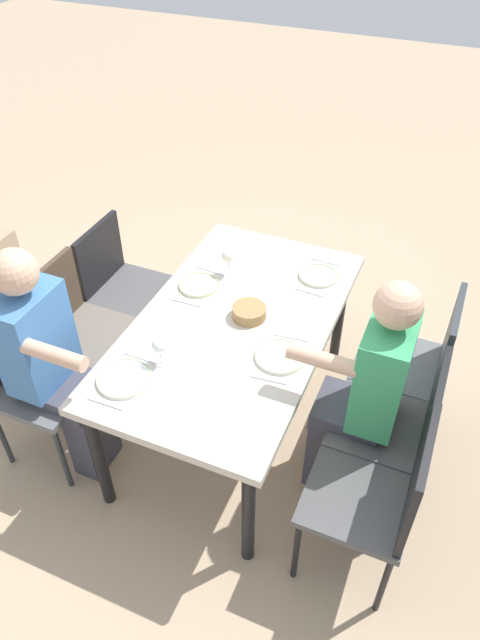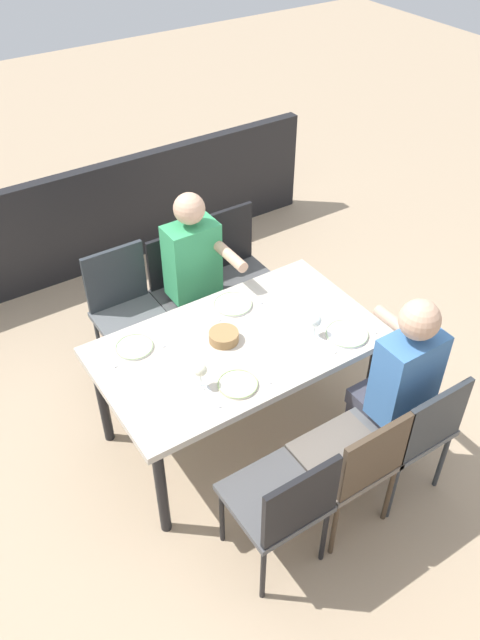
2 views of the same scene
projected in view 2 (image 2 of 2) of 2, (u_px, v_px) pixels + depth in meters
name	position (u px, v px, depth m)	size (l,w,h in m)	color
ground_plane	(239.00, 428.00, 4.06)	(16.00, 16.00, 0.00)	tan
dining_table	(238.00, 351.00, 3.63)	(1.61, 0.92, 0.74)	beige
chair_west_north	(413.00, 426.00, 3.38)	(0.44, 0.44, 0.89)	#5B5E61
chair_west_south	(235.00, 266.00, 4.50)	(0.44, 0.44, 0.94)	#4F4F50
chair_mid_north	(354.00, 460.00, 3.21)	(0.44, 0.44, 0.88)	#6A6158
chair_mid_south	(186.00, 287.00, 4.34)	(0.44, 0.44, 0.88)	#4F4F50
chair_east_north	(283.00, 503.00, 3.04)	(0.44, 0.44, 0.87)	#4F4F50
chair_east_south	(126.00, 307.00, 4.15)	(0.44, 0.44, 0.92)	#5B5E61
diner_woman_green	(394.00, 384.00, 3.39)	(0.35, 0.49, 1.30)	#3F3F4C
diner_man_white	(198.00, 281.00, 4.12)	(0.35, 0.49, 1.29)	#3F3F4C
patio_railing	(94.00, 220.00, 5.16)	(4.01, 0.10, 0.90)	black
plate_0	(347.00, 334.00, 3.62)	(0.25, 0.25, 0.02)	white
wine_glass_0	(315.00, 321.00, 3.56)	(0.07, 0.07, 0.14)	white
fork_0	(366.00, 325.00, 3.69)	(0.02, 0.17, 0.01)	silver
spoon_0	(326.00, 344.00, 3.56)	(0.02, 0.17, 0.01)	silver
plate_1	(233.00, 304.00, 3.83)	(0.23, 0.23, 0.02)	white
fork_1	(253.00, 297.00, 3.89)	(0.02, 0.17, 0.01)	silver
spoon_1	(212.00, 314.00, 3.77)	(0.02, 0.17, 0.01)	silver
plate_2	(238.00, 384.00, 3.31)	(0.21, 0.21, 0.02)	silver
wine_glass_2	(200.00, 371.00, 3.24)	(0.07, 0.07, 0.15)	white
fork_2	(261.00, 374.00, 3.38)	(0.02, 0.17, 0.01)	silver
spoon_2	(213.00, 396.00, 3.25)	(0.02, 0.17, 0.01)	silver
plate_3	(134.00, 347.00, 3.53)	(0.21, 0.21, 0.02)	white
fork_3	(158.00, 338.00, 3.60)	(0.02, 0.17, 0.01)	silver
spoon_3	(110.00, 358.00, 3.47)	(0.02, 0.17, 0.01)	silver
bread_basket	(224.00, 336.00, 3.57)	(0.17, 0.17, 0.06)	#9E7547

